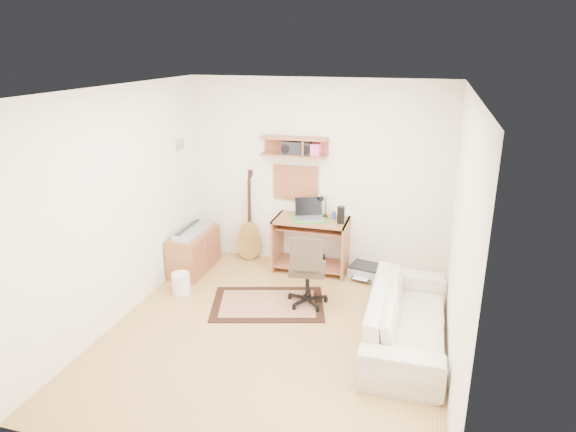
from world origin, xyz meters
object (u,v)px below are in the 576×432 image
(desk, at_px, (311,245))
(sofa, at_px, (408,309))
(printer, at_px, (366,271))
(task_chair, at_px, (308,269))
(cabinet, at_px, (194,251))

(desk, height_order, sofa, sofa)
(desk, xyz_separation_m, printer, (0.78, -0.02, -0.29))
(desk, bearing_deg, task_chair, -78.96)
(task_chair, height_order, sofa, task_chair)
(task_chair, bearing_deg, desk, 92.53)
(desk, bearing_deg, printer, -1.28)
(task_chair, relative_size, cabinet, 1.03)
(desk, distance_m, task_chair, 1.00)
(task_chair, bearing_deg, printer, 49.72)
(printer, bearing_deg, task_chair, -108.40)
(desk, relative_size, cabinet, 1.11)
(cabinet, bearing_deg, desk, 15.20)
(task_chair, xyz_separation_m, cabinet, (-1.76, 0.55, -0.19))
(desk, height_order, printer, desk)
(cabinet, bearing_deg, task_chair, -17.34)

